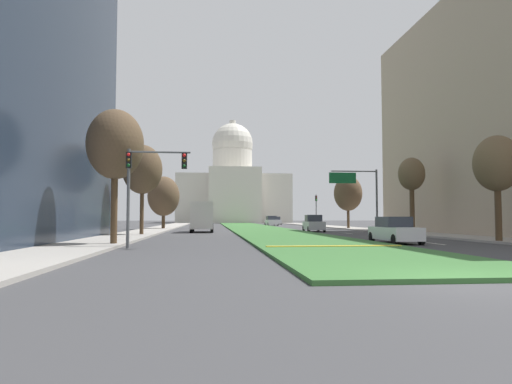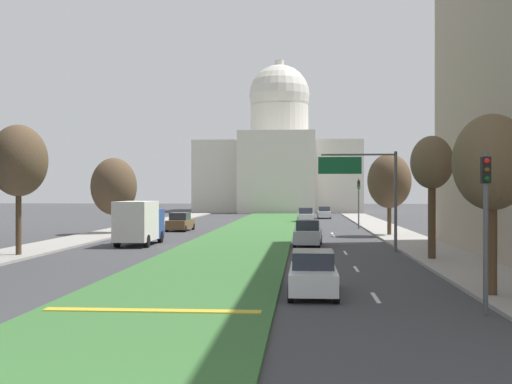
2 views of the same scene
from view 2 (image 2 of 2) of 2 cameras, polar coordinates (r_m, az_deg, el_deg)
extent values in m
plane|color=#3D3D3F|center=(68.31, 0.18, -3.21)|extent=(262.97, 262.97, 0.00)
cube|color=#386B33|center=(62.36, -0.21, -3.46)|extent=(7.71, 107.58, 0.14)
cube|color=gold|center=(21.09, -9.13, -10.23)|extent=(6.94, 0.50, 0.04)
cube|color=silver|center=(24.65, 10.45, -9.10)|extent=(0.16, 2.40, 0.01)
cube|color=silver|center=(33.37, 8.78, -6.68)|extent=(0.16, 2.40, 0.01)
cube|color=silver|center=(41.89, 7.84, -5.30)|extent=(0.16, 2.40, 0.01)
cube|color=silver|center=(56.74, 6.89, -3.88)|extent=(0.16, 2.40, 0.01)
cube|color=silver|center=(60.82, 6.71, -3.62)|extent=(0.16, 2.40, 0.01)
cube|color=#9E9991|center=(58.96, -13.41, -3.67)|extent=(4.00, 107.58, 0.15)
cube|color=#9E9991|center=(56.81, 12.55, -3.81)|extent=(4.00, 107.58, 0.15)
cube|color=beige|center=(127.91, 2.06, 1.28)|extent=(30.82, 24.28, 13.17)
cube|color=beige|center=(113.80, 1.79, 1.76)|extent=(13.56, 4.00, 14.48)
cylinder|color=beige|center=(128.54, 2.06, 5.91)|extent=(11.37, 11.37, 7.58)
sphere|color=beige|center=(129.27, 2.06, 8.50)|extent=(11.87, 11.87, 11.87)
cylinder|color=beige|center=(130.16, 2.06, 10.82)|extent=(1.80, 1.80, 3.00)
cylinder|color=#515456|center=(21.75, 19.51, -3.45)|extent=(0.16, 0.16, 5.20)
cube|color=black|center=(21.72, 19.51, 1.83)|extent=(0.28, 0.24, 0.84)
sphere|color=red|center=(21.59, 19.61, 2.58)|extent=(0.18, 0.18, 0.18)
sphere|color=#4C380F|center=(21.58, 19.61, 1.84)|extent=(0.18, 0.18, 0.18)
sphere|color=#0F4219|center=(21.57, 19.61, 1.09)|extent=(0.18, 0.18, 0.18)
cylinder|color=#515456|center=(68.56, 9.00, -1.03)|extent=(0.16, 0.16, 5.20)
cube|color=black|center=(68.55, 9.00, 0.64)|extent=(0.28, 0.24, 0.84)
sphere|color=#510F0F|center=(68.42, 9.01, 0.88)|extent=(0.18, 0.18, 0.18)
sphere|color=#4C380F|center=(68.41, 9.01, 0.65)|extent=(0.18, 0.18, 0.18)
sphere|color=#1ED838|center=(68.41, 9.01, 0.41)|extent=(0.18, 0.18, 0.18)
cylinder|color=#515456|center=(42.88, 12.15, -0.83)|extent=(0.20, 0.20, 6.50)
cylinder|color=#515456|center=(42.68, 8.97, 3.26)|extent=(4.78, 0.12, 0.12)
cube|color=#146033|center=(42.51, 7.37, 2.33)|extent=(2.80, 0.08, 1.10)
cylinder|color=#4C3823|center=(25.29, 19.97, -4.19)|extent=(0.40, 0.40, 4.11)
ellipsoid|color=brown|center=(25.24, 19.97, 2.48)|extent=(2.82, 2.82, 3.53)
cylinder|color=#4C3823|center=(41.13, -20.12, -2.14)|extent=(0.33, 0.33, 4.68)
ellipsoid|color=brown|center=(41.13, -20.12, 2.61)|extent=(3.42, 3.42, 4.27)
cylinder|color=#4C3823|center=(37.78, 15.17, -2.24)|extent=(0.43, 0.43, 4.80)
ellipsoid|color=brown|center=(37.78, 15.17, 2.53)|extent=(2.39, 2.39, 2.98)
cylinder|color=#4C3823|center=(60.20, -12.37, -2.21)|extent=(0.44, 0.44, 3.05)
ellipsoid|color=brown|center=(60.15, -12.37, 0.48)|extent=(4.15, 4.15, 5.18)
cylinder|color=#4C3823|center=(57.43, 11.62, -2.03)|extent=(0.35, 0.35, 3.63)
ellipsoid|color=brown|center=(57.40, 11.62, 0.96)|extent=(3.78, 3.78, 4.73)
cube|color=silver|center=(25.03, 5.02, -7.55)|extent=(1.78, 4.67, 0.78)
cube|color=#282D38|center=(25.13, 5.02, -5.88)|extent=(1.56, 2.25, 0.64)
cylinder|color=black|center=(23.23, 7.07, -8.87)|extent=(0.22, 0.64, 0.64)
cylinder|color=black|center=(23.21, 3.07, -8.88)|extent=(0.22, 0.64, 0.64)
cylinder|color=black|center=(26.95, 6.70, -7.63)|extent=(0.22, 0.64, 0.64)
cylinder|color=black|center=(26.94, 3.26, -7.63)|extent=(0.22, 0.64, 0.64)
cube|color=#BCBCC1|center=(46.89, 4.59, -3.90)|extent=(2.09, 4.62, 0.90)
cube|color=#282D38|center=(47.02, 4.60, -2.89)|extent=(1.74, 2.26, 0.74)
cylinder|color=black|center=(45.08, 5.54, -4.51)|extent=(0.26, 0.65, 0.64)
cylinder|color=black|center=(45.17, 3.41, -4.50)|extent=(0.26, 0.65, 0.64)
cylinder|color=black|center=(48.69, 5.69, -4.17)|extent=(0.26, 0.65, 0.64)
cylinder|color=black|center=(48.77, 3.72, -4.16)|extent=(0.26, 0.65, 0.64)
cube|color=brown|center=(64.64, -6.65, -2.82)|extent=(2.10, 4.77, 0.87)
cube|color=#282D38|center=(64.43, -6.68, -2.12)|extent=(1.78, 2.32, 0.71)
cylinder|color=black|center=(66.71, -7.01, -3.02)|extent=(0.25, 0.65, 0.64)
cylinder|color=black|center=(66.32, -5.53, -3.04)|extent=(0.25, 0.65, 0.64)
cylinder|color=black|center=(63.03, -7.82, -3.20)|extent=(0.25, 0.65, 0.64)
cylinder|color=black|center=(62.62, -6.26, -3.22)|extent=(0.25, 0.65, 0.64)
cube|color=silver|center=(81.02, 4.37, -2.22)|extent=(2.03, 4.37, 0.89)
cube|color=#282D38|center=(81.16, 4.37, -1.65)|extent=(1.72, 2.13, 0.73)
cylinder|color=black|center=(79.38, 5.04, -2.52)|extent=(0.25, 0.65, 0.64)
cylinder|color=black|center=(79.31, 3.81, -2.52)|extent=(0.25, 0.65, 0.64)
cylinder|color=black|center=(82.77, 4.91, -2.41)|extent=(0.25, 0.65, 0.64)
cylinder|color=black|center=(82.69, 3.73, -2.41)|extent=(0.25, 0.65, 0.64)
cube|color=silver|center=(93.61, 6.00, -1.93)|extent=(1.79, 4.49, 0.81)
cube|color=#282D38|center=(93.77, 6.00, -1.48)|extent=(1.58, 2.16, 0.67)
cylinder|color=black|center=(91.85, 6.54, -2.16)|extent=(0.22, 0.64, 0.64)
cylinder|color=black|center=(91.81, 5.53, -2.17)|extent=(0.22, 0.64, 0.64)
cylinder|color=black|center=(95.44, 6.46, -2.08)|extent=(0.22, 0.64, 0.64)
cylinder|color=black|center=(95.39, 5.48, -2.08)|extent=(0.22, 0.64, 0.64)
cube|color=navy|center=(50.20, -9.55, -2.75)|extent=(2.30, 2.00, 2.20)
cube|color=silver|center=(47.08, -10.48, -2.51)|extent=(2.30, 4.40, 2.80)
cylinder|color=black|center=(50.51, -10.71, -3.87)|extent=(0.30, 0.90, 0.90)
cylinder|color=black|center=(50.02, -8.38, -3.91)|extent=(0.30, 0.90, 0.90)
cylinder|color=black|center=(46.38, -12.08, -4.22)|extent=(0.30, 0.90, 0.90)
cylinder|color=black|center=(45.84, -9.56, -4.27)|extent=(0.30, 0.90, 0.90)
camera|label=1|loc=(11.49, -97.27, -11.63)|focal=31.68mm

